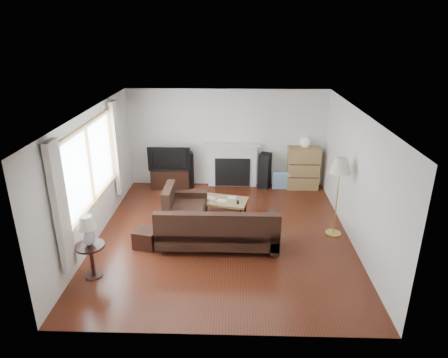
{
  "coord_description": "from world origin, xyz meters",
  "views": [
    {
      "loc": [
        0.22,
        -7.06,
        4.0
      ],
      "look_at": [
        0.0,
        0.3,
        1.1
      ],
      "focal_mm": 32.0,
      "sensor_mm": 36.0,
      "label": 1
    }
  ],
  "objects_px": {
    "side_table": "(92,261)",
    "coffee_table": "(222,208)",
    "bookshelf": "(303,168)",
    "sectional_sofa": "(218,227)",
    "floor_lamp": "(337,197)",
    "tv_stand": "(171,178)"
  },
  "relations": [
    {
      "from": "sectional_sofa",
      "to": "side_table",
      "type": "bearing_deg",
      "value": -153.05
    },
    {
      "from": "bookshelf",
      "to": "side_table",
      "type": "xyz_separation_m",
      "value": [
        -4.09,
        -3.98,
        -0.25
      ]
    },
    {
      "from": "floor_lamp",
      "to": "sectional_sofa",
      "type": "bearing_deg",
      "value": -167.22
    },
    {
      "from": "tv_stand",
      "to": "bookshelf",
      "type": "xyz_separation_m",
      "value": [
        3.38,
        0.03,
        0.3
      ]
    },
    {
      "from": "tv_stand",
      "to": "sectional_sofa",
      "type": "bearing_deg",
      "value": -65.22
    },
    {
      "from": "floor_lamp",
      "to": "coffee_table",
      "type": "bearing_deg",
      "value": 163.24
    },
    {
      "from": "bookshelf",
      "to": "floor_lamp",
      "type": "height_order",
      "value": "floor_lamp"
    },
    {
      "from": "sectional_sofa",
      "to": "side_table",
      "type": "height_order",
      "value": "sectional_sofa"
    },
    {
      "from": "side_table",
      "to": "coffee_table",
      "type": "bearing_deg",
      "value": 47.18
    },
    {
      "from": "tv_stand",
      "to": "sectional_sofa",
      "type": "height_order",
      "value": "sectional_sofa"
    },
    {
      "from": "sectional_sofa",
      "to": "floor_lamp",
      "type": "xyz_separation_m",
      "value": [
        2.32,
        0.53,
        0.41
      ]
    },
    {
      "from": "bookshelf",
      "to": "floor_lamp",
      "type": "distance_m",
      "value": 2.44
    },
    {
      "from": "side_table",
      "to": "bookshelf",
      "type": "bearing_deg",
      "value": 44.2
    },
    {
      "from": "bookshelf",
      "to": "side_table",
      "type": "height_order",
      "value": "bookshelf"
    },
    {
      "from": "tv_stand",
      "to": "sectional_sofa",
      "type": "relative_size",
      "value": 0.4
    },
    {
      "from": "tv_stand",
      "to": "side_table",
      "type": "bearing_deg",
      "value": -100.23
    },
    {
      "from": "floor_lamp",
      "to": "side_table",
      "type": "relative_size",
      "value": 2.71
    },
    {
      "from": "side_table",
      "to": "sectional_sofa",
      "type": "bearing_deg",
      "value": 26.95
    },
    {
      "from": "bookshelf",
      "to": "sectional_sofa",
      "type": "relative_size",
      "value": 0.44
    },
    {
      "from": "bookshelf",
      "to": "floor_lamp",
      "type": "bearing_deg",
      "value": -83.4
    },
    {
      "from": "sectional_sofa",
      "to": "side_table",
      "type": "relative_size",
      "value": 4.11
    },
    {
      "from": "sectional_sofa",
      "to": "floor_lamp",
      "type": "distance_m",
      "value": 2.41
    }
  ]
}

